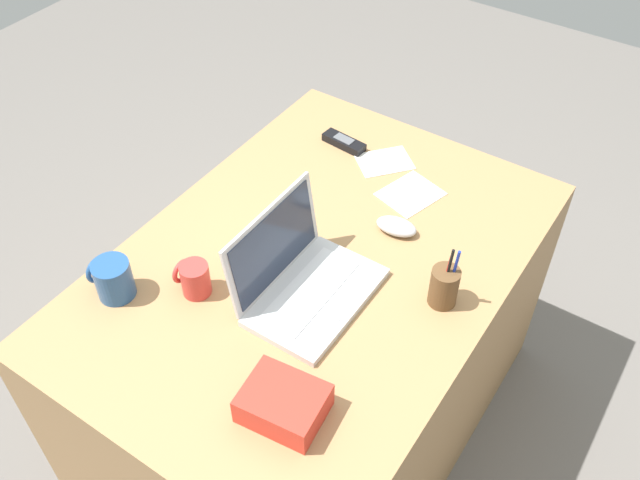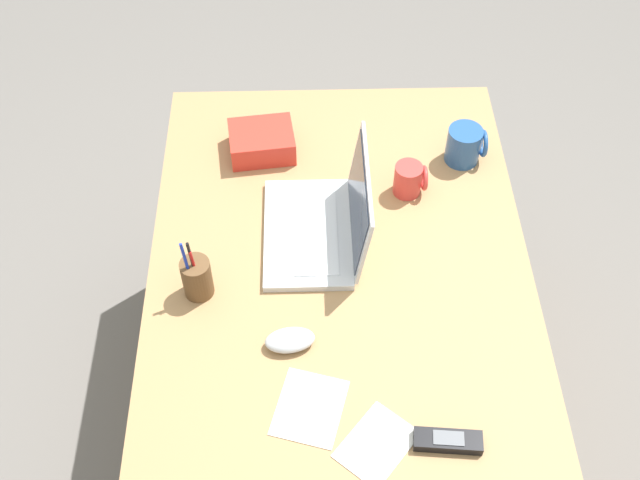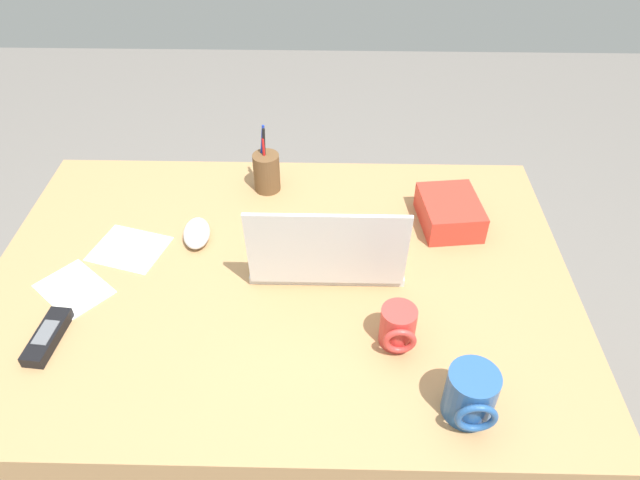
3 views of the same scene
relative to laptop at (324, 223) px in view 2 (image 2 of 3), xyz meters
The scene contains 11 objects.
ground_plane 0.80m from the laptop, 18.09° to the left, with size 6.00×6.00×0.00m, color slate.
desk 0.44m from the laptop, 18.09° to the left, with size 1.29×0.90×0.75m, color #A87C4F.
laptop is the anchor object (origin of this frame).
computer_mouse 0.32m from the laptop, 15.11° to the right, with size 0.06×0.11×0.04m, color silver.
coffee_mug_white 0.45m from the laptop, 123.99° to the left, with size 0.09×0.10×0.10m.
coffee_mug_tall 0.26m from the laptop, 122.57° to the left, with size 0.07×0.08×0.09m.
cordless_phone 0.59m from the laptop, 22.79° to the left, with size 0.06×0.14×0.03m.
pen_holder 0.33m from the laptop, 61.07° to the right, with size 0.07×0.07×0.18m.
snack_bag 0.33m from the laptop, 152.01° to the right, with size 0.13×0.17×0.07m, color red.
paper_note_near_laptop 0.56m from the laptop, ahead, with size 0.15×0.11×0.00m, color white.
paper_note_left 0.47m from the laptop, ahead, with size 0.16×0.13×0.00m, color white.
Camera 2 is at (1.11, -0.08, 2.23)m, focal length 44.17 mm.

